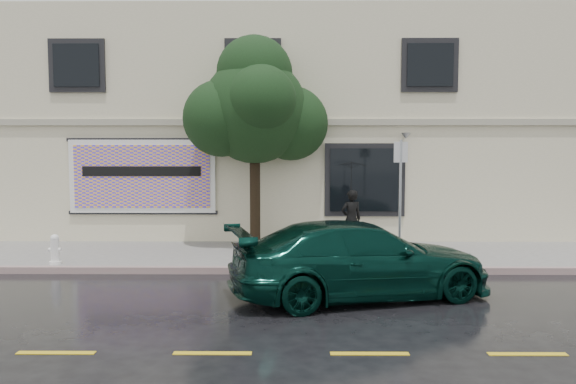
{
  "coord_description": "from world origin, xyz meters",
  "views": [
    {
      "loc": [
        1.12,
        -11.14,
        2.88
      ],
      "look_at": [
        1.01,
        2.2,
        1.82
      ],
      "focal_mm": 35.0,
      "sensor_mm": 36.0,
      "label": 1
    }
  ],
  "objects_px": {
    "street_tree": "(255,111)",
    "fire_hydrant": "(55,250)",
    "car": "(360,260)",
    "pedestrian": "(351,219)"
  },
  "relations": [
    {
      "from": "car",
      "to": "street_tree",
      "type": "relative_size",
      "value": 0.97
    },
    {
      "from": "pedestrian",
      "to": "street_tree",
      "type": "bearing_deg",
      "value": -23.76
    },
    {
      "from": "car",
      "to": "fire_hydrant",
      "type": "relative_size",
      "value": 7.13
    },
    {
      "from": "street_tree",
      "to": "fire_hydrant",
      "type": "relative_size",
      "value": 7.31
    },
    {
      "from": "car",
      "to": "fire_hydrant",
      "type": "distance_m",
      "value": 7.25
    },
    {
      "from": "pedestrian",
      "to": "fire_hydrant",
      "type": "height_order",
      "value": "pedestrian"
    },
    {
      "from": "pedestrian",
      "to": "street_tree",
      "type": "distance_m",
      "value": 3.92
    },
    {
      "from": "fire_hydrant",
      "to": "pedestrian",
      "type": "bearing_deg",
      "value": 25.56
    },
    {
      "from": "pedestrian",
      "to": "street_tree",
      "type": "xyz_separation_m",
      "value": [
        -2.61,
        0.33,
        2.91
      ]
    },
    {
      "from": "street_tree",
      "to": "fire_hydrant",
      "type": "height_order",
      "value": "street_tree"
    }
  ]
}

